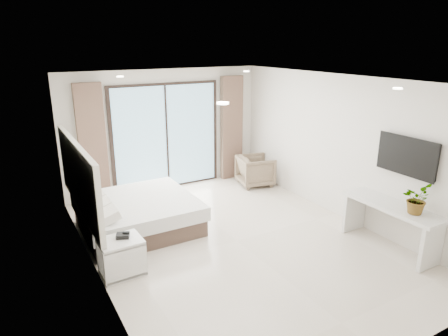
{
  "coord_description": "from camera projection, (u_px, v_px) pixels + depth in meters",
  "views": [
    {
      "loc": [
        -3.24,
        -5.21,
        3.25
      ],
      "look_at": [
        -0.03,
        0.4,
        1.2
      ],
      "focal_mm": 32.0,
      "sensor_mm": 36.0,
      "label": 1
    }
  ],
  "objects": [
    {
      "name": "room_shell",
      "position": [
        202.0,
        142.0,
        6.97
      ],
      "size": [
        4.62,
        6.22,
        2.72
      ],
      "color": "silver",
      "rests_on": "ground"
    },
    {
      "name": "phone",
      "position": [
        123.0,
        236.0,
        5.76
      ],
      "size": [
        0.23,
        0.2,
        0.06
      ],
      "primitive_type": "cube",
      "rotation": [
        0.0,
        0.0,
        -0.4
      ],
      "color": "black",
      "rests_on": "nightstand"
    },
    {
      "name": "armchair",
      "position": [
        255.0,
        169.0,
        9.4
      ],
      "size": [
        0.84,
        0.88,
        0.78
      ],
      "primitive_type": "imported",
      "rotation": [
        0.0,
        0.0,
        1.37
      ],
      "color": "#7C6B51",
      "rests_on": "ground"
    },
    {
      "name": "console_desk",
      "position": [
        391.0,
        216.0,
        6.45
      ],
      "size": [
        0.52,
        1.65,
        0.77
      ],
      "color": "silver",
      "rests_on": "ground"
    },
    {
      "name": "bed",
      "position": [
        137.0,
        214.0,
        7.19
      ],
      "size": [
        1.98,
        1.88,
        0.69
      ],
      "color": "brown",
      "rests_on": "ground"
    },
    {
      "name": "nightstand",
      "position": [
        122.0,
        257.0,
        5.79
      ],
      "size": [
        0.61,
        0.5,
        0.54
      ],
      "rotation": [
        0.0,
        0.0,
        0.03
      ],
      "color": "silver",
      "rests_on": "ground"
    },
    {
      "name": "plant",
      "position": [
        416.0,
        202.0,
        6.01
      ],
      "size": [
        0.57,
        0.59,
        0.36
      ],
      "primitive_type": "imported",
      "rotation": [
        0.0,
        0.0,
        0.4
      ],
      "color": "#33662D",
      "rests_on": "console_desk"
    },
    {
      "name": "ground",
      "position": [
        237.0,
        241.0,
        6.83
      ],
      "size": [
        6.2,
        6.2,
        0.0
      ],
      "primitive_type": "plane",
      "color": "beige",
      "rests_on": "ground"
    }
  ]
}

